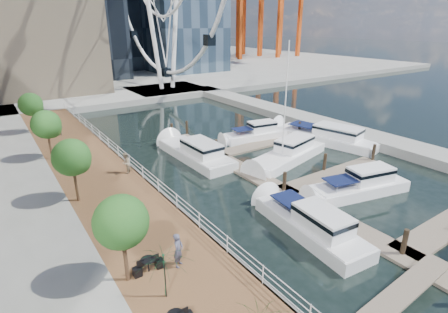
% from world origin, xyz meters
% --- Properties ---
extents(ground, '(520.00, 520.00, 0.00)m').
position_xyz_m(ground, '(0.00, 0.00, 0.00)').
color(ground, black).
rests_on(ground, ground).
extents(boardwalk, '(6.00, 60.00, 1.00)m').
position_xyz_m(boardwalk, '(-9.00, 15.00, 0.50)').
color(boardwalk, brown).
rests_on(boardwalk, ground).
extents(seawall, '(0.25, 60.00, 1.00)m').
position_xyz_m(seawall, '(-6.00, 15.00, 0.50)').
color(seawall, '#595954').
rests_on(seawall, ground).
extents(land_far, '(200.00, 114.00, 1.00)m').
position_xyz_m(land_far, '(0.00, 102.00, 0.50)').
color(land_far, gray).
rests_on(land_far, ground).
extents(breakwater, '(4.00, 60.00, 1.00)m').
position_xyz_m(breakwater, '(20.00, 20.00, 0.50)').
color(breakwater, gray).
rests_on(breakwater, ground).
extents(pier, '(14.00, 12.00, 1.00)m').
position_xyz_m(pier, '(14.00, 52.00, 0.50)').
color(pier, gray).
rests_on(pier, ground).
extents(railing, '(0.10, 60.00, 1.05)m').
position_xyz_m(railing, '(-6.10, 15.00, 1.52)').
color(railing, white).
rests_on(railing, boardwalk).
extents(floating_docks, '(16.00, 34.00, 2.60)m').
position_xyz_m(floating_docks, '(7.97, 9.98, 0.49)').
color(floating_docks, '#6D6051').
rests_on(floating_docks, ground).
extents(port_cranes, '(40.00, 52.00, 38.00)m').
position_xyz_m(port_cranes, '(67.67, 95.67, 20.00)').
color(port_cranes, '#D84C14').
rests_on(port_cranes, ground).
extents(street_trees, '(2.60, 42.60, 4.60)m').
position_xyz_m(street_trees, '(-11.40, 14.00, 4.29)').
color(street_trees, '#3F2B1C').
rests_on(street_trees, ground).
extents(yacht_foreground, '(9.49, 4.44, 2.15)m').
position_xyz_m(yacht_foreground, '(7.77, 4.46, 0.00)').
color(yacht_foreground, white).
rests_on(yacht_foreground, ground).
extents(pedestrian_near, '(0.83, 0.80, 1.91)m').
position_xyz_m(pedestrian_near, '(-8.81, 3.53, 1.96)').
color(pedestrian_near, '#44455B').
rests_on(pedestrian_near, boardwalk).
extents(pedestrian_mid, '(1.05, 1.10, 1.79)m').
position_xyz_m(pedestrian_mid, '(-6.84, 16.78, 1.89)').
color(pedestrian_mid, gray).
rests_on(pedestrian_mid, boardwalk).
extents(pedestrian_far, '(0.91, 0.40, 1.52)m').
position_xyz_m(pedestrian_far, '(-9.31, 31.26, 1.76)').
color(pedestrian_far, '#323A3F').
rests_on(pedestrian_far, boardwalk).
extents(moored_yachts, '(20.66, 32.25, 11.50)m').
position_xyz_m(moored_yachts, '(8.00, 12.27, 0.00)').
color(moored_yachts, white).
rests_on(moored_yachts, ground).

